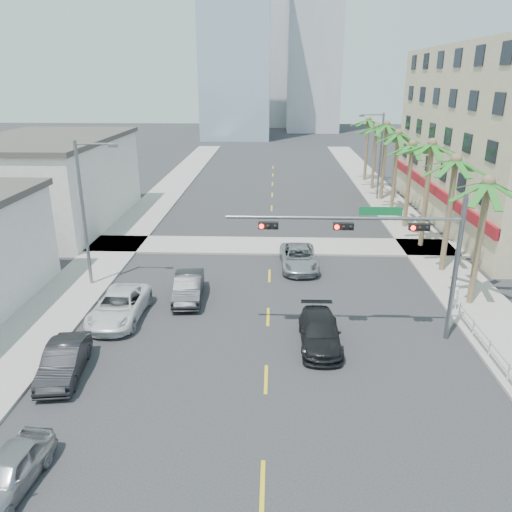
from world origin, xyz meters
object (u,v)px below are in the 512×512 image
at_px(car_parked_far, 119,306).
at_px(pedestrian, 454,295).
at_px(car_parked_mid, 64,361).
at_px(car_parked_near, 8,472).
at_px(car_lane_right, 320,332).
at_px(car_lane_left, 188,287).
at_px(car_lane_center, 299,258).
at_px(traffic_signal_mast, 391,242).

bearing_deg(car_parked_far, pedestrian, 5.78).
distance_m(car_parked_mid, car_parked_far, 5.53).
height_order(car_parked_mid, pedestrian, pedestrian).
distance_m(car_parked_far, pedestrian, 18.40).
height_order(car_parked_near, car_lane_right, car_lane_right).
xyz_separation_m(car_parked_mid, pedestrian, (19.14, 7.06, 0.30)).
height_order(car_lane_right, pedestrian, pedestrian).
bearing_deg(car_lane_left, car_parked_mid, -121.25).
relative_size(car_parked_mid, car_lane_right, 0.91).
height_order(car_parked_mid, car_lane_center, car_lane_center).
xyz_separation_m(car_parked_far, pedestrian, (18.33, 1.59, 0.27)).
bearing_deg(car_parked_near, car_parked_mid, 102.50).
xyz_separation_m(traffic_signal_mast, car_parked_near, (-13.81, -10.37, -4.41)).
distance_m(car_parked_near, pedestrian, 22.75).
bearing_deg(car_lane_center, car_lane_left, -143.58).
xyz_separation_m(car_parked_near, car_parked_mid, (-0.81, 6.41, 0.06)).
relative_size(traffic_signal_mast, car_lane_right, 2.34).
height_order(car_parked_far, car_lane_right, car_parked_far).
xyz_separation_m(car_parked_mid, car_lane_center, (10.83, 13.59, 0.02)).
distance_m(car_parked_far, car_lane_left, 4.27).
bearing_deg(car_lane_right, car_parked_far, 167.05).
height_order(traffic_signal_mast, car_parked_near, traffic_signal_mast).
bearing_deg(car_lane_left, car_lane_center, 34.28).
xyz_separation_m(car_lane_center, pedestrian, (8.31, -6.52, 0.28)).
bearing_deg(car_lane_center, car_parked_near, -119.02).
distance_m(car_parked_near, car_lane_right, 14.23).
bearing_deg(car_lane_center, traffic_signal_mast, -70.92).
relative_size(car_parked_near, car_lane_right, 0.80).
bearing_deg(traffic_signal_mast, car_lane_center, 111.49).
xyz_separation_m(car_parked_far, car_lane_left, (3.31, 2.70, 0.01)).
distance_m(car_lane_left, car_lane_center, 8.63).
bearing_deg(car_parked_far, car_lane_right, -11.87).
relative_size(car_lane_center, car_lane_right, 1.10).
relative_size(car_parked_near, car_parked_far, 0.71).
height_order(car_lane_left, car_lane_center, car_lane_left).
xyz_separation_m(car_lane_left, pedestrian, (15.03, -1.11, 0.26)).
relative_size(car_parked_near, pedestrian, 2.21).
distance_m(car_parked_mid, car_lane_right, 11.81).
bearing_deg(traffic_signal_mast, car_lane_right, -164.98).
distance_m(car_parked_far, car_lane_center, 12.90).
xyz_separation_m(car_parked_far, car_lane_right, (10.59, -2.39, -0.05)).
height_order(traffic_signal_mast, car_lane_right, traffic_signal_mast).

